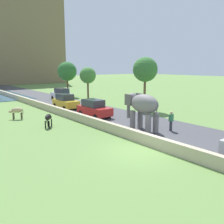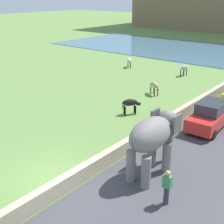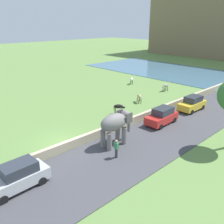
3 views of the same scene
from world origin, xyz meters
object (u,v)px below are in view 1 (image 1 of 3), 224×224
at_px(car_yellow, 65,101).
at_px(car_red, 94,108).
at_px(car_white, 61,94).
at_px(cow_tan, 17,111).
at_px(cow_black, 48,118).
at_px(person_beside_elephant, 171,121).
at_px(elephant, 142,106).

height_order(car_yellow, car_red, same).
xyz_separation_m(car_white, car_red, (-3.15, -13.65, 0.00)).
distance_m(car_red, cow_tan, 7.56).
bearing_deg(cow_black, car_yellow, 53.70).
relative_size(person_beside_elephant, car_white, 0.40).
relative_size(car_white, car_yellow, 1.01).
bearing_deg(cow_black, elephant, -46.75).
relative_size(elephant, cow_tan, 2.58).
bearing_deg(cow_black, car_red, 11.72).
xyz_separation_m(person_beside_elephant, car_yellow, (-1.69, 14.63, 0.03)).
relative_size(person_beside_elephant, cow_black, 1.27).
bearing_deg(car_red, car_yellow, 89.97).
distance_m(car_white, cow_tan, 13.76).
relative_size(elephant, person_beside_elephant, 2.13).
bearing_deg(car_yellow, person_beside_elephant, -83.42).
bearing_deg(cow_black, car_white, 59.93).
height_order(car_white, car_red, same).
distance_m(car_yellow, cow_tan, 6.93).
distance_m(car_red, cow_black, 5.51).
distance_m(car_yellow, cow_black, 9.12).
distance_m(person_beside_elephant, cow_black, 10.16).
bearing_deg(car_yellow, elephant, -89.98).
bearing_deg(cow_tan, car_yellow, 20.11).
relative_size(elephant, car_white, 0.86).
xyz_separation_m(car_white, cow_tan, (-9.66, -9.80, -0.06)).
bearing_deg(car_white, car_red, -103.01).
xyz_separation_m(car_yellow, cow_black, (-5.40, -7.35, -0.06)).
height_order(elephant, cow_tan, elephant).
bearing_deg(car_white, cow_tan, -134.59).
bearing_deg(car_red, car_white, 76.99).
bearing_deg(elephant, person_beside_elephant, -42.50).
bearing_deg(elephant, cow_black, 133.25).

